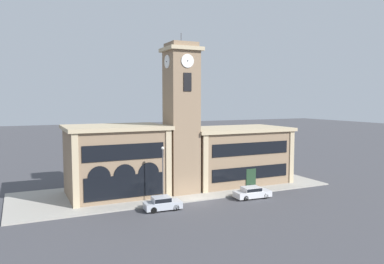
{
  "coord_description": "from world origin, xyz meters",
  "views": [
    {
      "loc": [
        -18.74,
        -38.47,
        11.83
      ],
      "look_at": [
        0.61,
        2.75,
        7.92
      ],
      "focal_mm": 35.0,
      "sensor_mm": 36.0,
      "label": 1
    }
  ],
  "objects_px": {
    "parked_car_mid": "(252,192)",
    "street_lamp": "(163,167)",
    "bollard": "(250,188)",
    "parked_car_near": "(162,203)"
  },
  "relations": [
    {
      "from": "parked_car_near",
      "to": "bollard",
      "type": "distance_m",
      "value": 12.72
    },
    {
      "from": "parked_car_near",
      "to": "street_lamp",
      "type": "height_order",
      "value": "street_lamp"
    },
    {
      "from": "parked_car_mid",
      "to": "bollard",
      "type": "distance_m",
      "value": 2.21
    },
    {
      "from": "parked_car_near",
      "to": "bollard",
      "type": "height_order",
      "value": "parked_car_near"
    },
    {
      "from": "parked_car_near",
      "to": "bollard",
      "type": "bearing_deg",
      "value": 11.8
    },
    {
      "from": "parked_car_mid",
      "to": "street_lamp",
      "type": "xyz_separation_m",
      "value": [
        -10.64,
        2.14,
        3.58
      ]
    },
    {
      "from": "parked_car_near",
      "to": "street_lamp",
      "type": "bearing_deg",
      "value": 70.33
    },
    {
      "from": "parked_car_mid",
      "to": "bollard",
      "type": "relative_size",
      "value": 4.28
    },
    {
      "from": "street_lamp",
      "to": "bollard",
      "type": "relative_size",
      "value": 6.07
    },
    {
      "from": "parked_car_near",
      "to": "street_lamp",
      "type": "relative_size",
      "value": 0.63
    }
  ]
}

